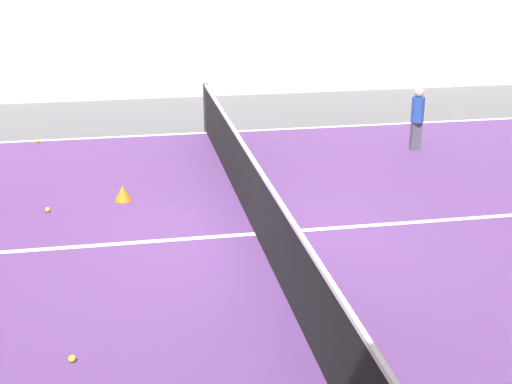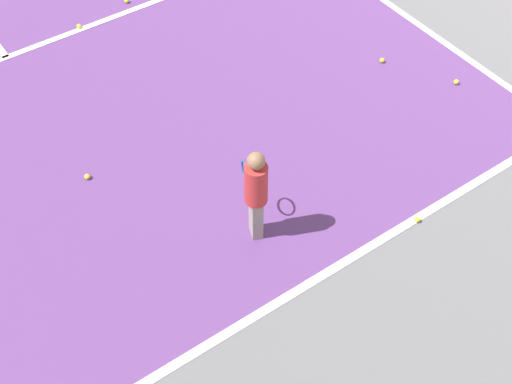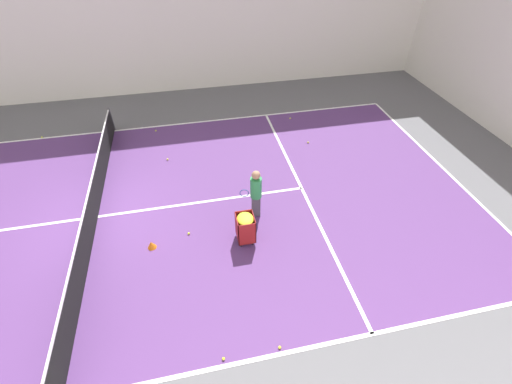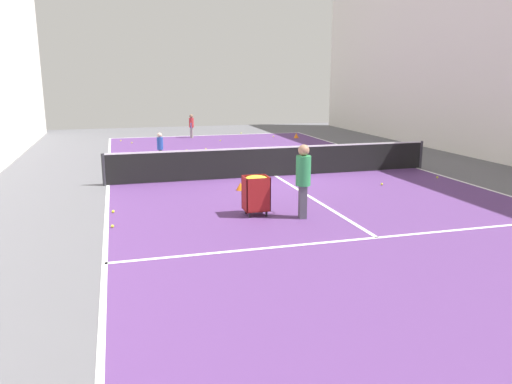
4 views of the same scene
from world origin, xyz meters
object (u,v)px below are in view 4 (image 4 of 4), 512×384
object	(u,v)px
ball_cart	(256,188)
tennis_net	(276,161)
coach_at_net	(303,176)
training_cone_0	(240,186)
player_near_baseline	(191,124)
child_midcourt	(160,146)
training_cone_1	(296,135)

from	to	relation	value
ball_cart	tennis_net	bearing A→B (deg)	-113.57
coach_at_net	training_cone_0	xyz separation A→B (m)	(0.70, -3.21, -0.87)
tennis_net	player_near_baseline	xyz separation A→B (m)	(1.10, -11.37, 0.21)
child_midcourt	ball_cart	xyz separation A→B (m)	(-1.52, 8.07, 0.00)
training_cone_0	tennis_net	bearing A→B (deg)	-133.79
ball_cart	training_cone_0	distance (m)	2.77
coach_at_net	training_cone_1	distance (m)	15.65
player_near_baseline	coach_at_net	size ratio (longest dim) A/B	0.73
training_cone_1	tennis_net	bearing A→B (deg)	66.22
ball_cart	training_cone_1	bearing A→B (deg)	-113.72
tennis_net	ball_cart	bearing A→B (deg)	66.43
player_near_baseline	ball_cart	distance (m)	15.80
ball_cart	training_cone_1	size ratio (longest dim) A/B	3.48
child_midcourt	training_cone_1	bearing A→B (deg)	129.03
coach_at_net	player_near_baseline	bearing A→B (deg)	12.28
tennis_net	training_cone_1	world-z (taller)	tennis_net
tennis_net	player_near_baseline	world-z (taller)	player_near_baseline
child_midcourt	training_cone_0	distance (m)	5.69
ball_cart	coach_at_net	bearing A→B (deg)	152.49
player_near_baseline	training_cone_0	xyz separation A→B (m)	(0.54, 13.08, -0.60)
training_cone_1	coach_at_net	bearing A→B (deg)	70.34
ball_cart	training_cone_1	distance (m)	15.52
child_midcourt	coach_at_net	bearing A→B (deg)	16.98
child_midcourt	ball_cart	bearing A→B (deg)	11.39
tennis_net	player_near_baseline	size ratio (longest dim) A/B	8.75
coach_at_net	training_cone_0	distance (m)	3.40
tennis_net	training_cone_1	bearing A→B (deg)	-113.78
tennis_net	child_midcourt	world-z (taller)	child_midcourt
training_cone_0	training_cone_1	world-z (taller)	training_cone_1
player_near_baseline	ball_cart	size ratio (longest dim) A/B	1.31
tennis_net	player_near_baseline	distance (m)	11.43
player_near_baseline	child_midcourt	bearing A→B (deg)	4.44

